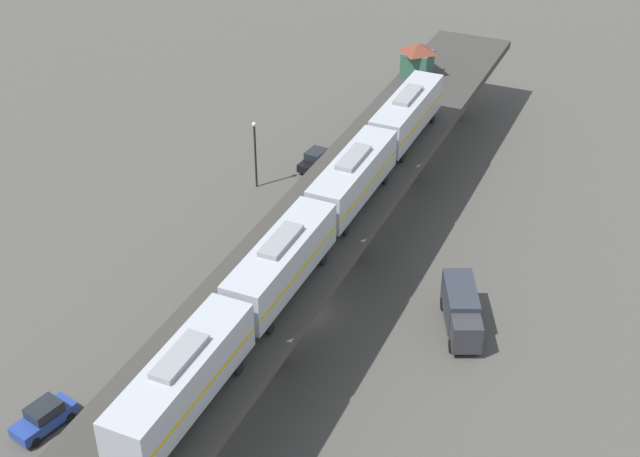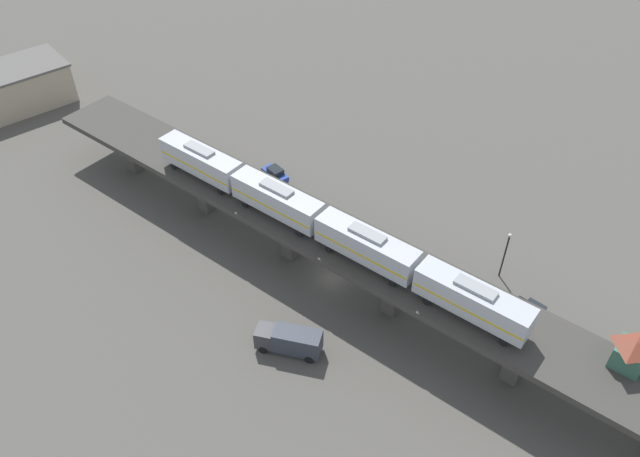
{
  "view_description": "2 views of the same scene",
  "coord_description": "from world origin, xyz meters",
  "px_view_note": "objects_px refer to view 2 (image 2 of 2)",
  "views": [
    {
      "loc": [
        -27.15,
        48.65,
        43.64
      ],
      "look_at": [
        -1.45,
        0.66,
        8.68
      ],
      "focal_mm": 50.0,
      "sensor_mm": 36.0,
      "label": 1
    },
    {
      "loc": [
        -40.22,
        -34.2,
        55.55
      ],
      "look_at": [
        -1.45,
        0.66,
        8.68
      ],
      "focal_mm": 35.0,
      "sensor_mm": 36.0,
      "label": 2
    }
  ],
  "objects_px": {
    "signal_hut": "(631,352)",
    "street_car_blue": "(275,173)",
    "street_car_black": "(533,311)",
    "delivery_truck": "(290,340)",
    "street_lamp": "(505,252)",
    "subway_train": "(320,222)"
  },
  "relations": [
    {
      "from": "signal_hut",
      "to": "delivery_truck",
      "type": "distance_m",
      "value": 33.36
    },
    {
      "from": "subway_train",
      "to": "signal_hut",
      "type": "distance_m",
      "value": 33.4
    },
    {
      "from": "street_car_black",
      "to": "street_lamp",
      "type": "relative_size",
      "value": 0.64
    },
    {
      "from": "signal_hut",
      "to": "delivery_truck",
      "type": "xyz_separation_m",
      "value": [
        -16.05,
        28.34,
        -7.21
      ]
    },
    {
      "from": "street_lamp",
      "to": "signal_hut",
      "type": "bearing_deg",
      "value": -118.45
    },
    {
      "from": "delivery_truck",
      "to": "street_lamp",
      "type": "xyz_separation_m",
      "value": [
        25.3,
        -11.26,
        2.35
      ]
    },
    {
      "from": "street_lamp",
      "to": "subway_train",
      "type": "bearing_deg",
      "value": 134.51
    },
    {
      "from": "signal_hut",
      "to": "street_car_blue",
      "type": "xyz_separation_m",
      "value": [
        4.74,
        51.44,
        -8.04
      ]
    },
    {
      "from": "street_lamp",
      "to": "delivery_truck",
      "type": "bearing_deg",
      "value": 156.02
    },
    {
      "from": "delivery_truck",
      "to": "subway_train",
      "type": "bearing_deg",
      "value": 24.4
    },
    {
      "from": "signal_hut",
      "to": "street_car_blue",
      "type": "relative_size",
      "value": 0.75
    },
    {
      "from": "subway_train",
      "to": "street_lamp",
      "type": "bearing_deg",
      "value": -45.49
    },
    {
      "from": "street_car_black",
      "to": "street_car_blue",
      "type": "bearing_deg",
      "value": 91.74
    },
    {
      "from": "signal_hut",
      "to": "street_car_blue",
      "type": "height_order",
      "value": "signal_hut"
    },
    {
      "from": "delivery_truck",
      "to": "street_lamp",
      "type": "distance_m",
      "value": 27.79
    },
    {
      "from": "delivery_truck",
      "to": "signal_hut",
      "type": "bearing_deg",
      "value": -60.48
    },
    {
      "from": "signal_hut",
      "to": "street_car_black",
      "type": "xyz_separation_m",
      "value": [
        5.97,
        11.04,
        -8.04
      ]
    },
    {
      "from": "subway_train",
      "to": "signal_hut",
      "type": "relative_size",
      "value": 14.48
    },
    {
      "from": "street_car_black",
      "to": "delivery_truck",
      "type": "bearing_deg",
      "value": 141.84
    },
    {
      "from": "signal_hut",
      "to": "delivery_truck",
      "type": "bearing_deg",
      "value": 119.52
    },
    {
      "from": "signal_hut",
      "to": "street_car_black",
      "type": "bearing_deg",
      "value": 61.62
    },
    {
      "from": "delivery_truck",
      "to": "street_car_blue",
      "type": "bearing_deg",
      "value": 48.01
    }
  ]
}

